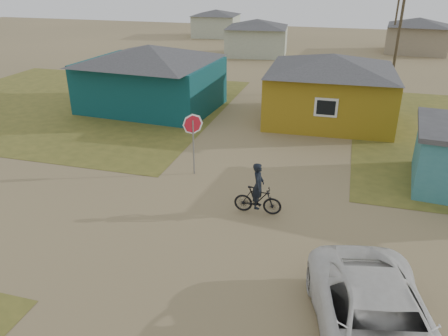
# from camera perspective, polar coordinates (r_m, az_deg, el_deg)

# --- Properties ---
(ground) EXTENTS (120.00, 120.00, 0.00)m
(ground) POSITION_cam_1_polar(r_m,az_deg,el_deg) (14.54, -0.38, -9.77)
(ground) COLOR #8F7B52
(grass_nw) EXTENTS (20.00, 18.00, 0.00)m
(grass_nw) POSITION_cam_1_polar(r_m,az_deg,el_deg) (31.14, -18.98, 7.99)
(grass_nw) COLOR olive
(grass_nw) RESTS_ON ground
(house_teal) EXTENTS (8.93, 7.08, 4.00)m
(house_teal) POSITION_cam_1_polar(r_m,az_deg,el_deg) (28.36, -9.54, 11.73)
(house_teal) COLOR #0B3A3E
(house_teal) RESTS_ON ground
(house_yellow) EXTENTS (7.72, 6.76, 3.90)m
(house_yellow) POSITION_cam_1_polar(r_m,az_deg,el_deg) (26.28, 13.69, 10.25)
(house_yellow) COLOR olive
(house_yellow) RESTS_ON ground
(house_pale_west) EXTENTS (7.04, 6.15, 3.60)m
(house_pale_west) POSITION_cam_1_polar(r_m,az_deg,el_deg) (46.91, 4.32, 16.74)
(house_pale_west) COLOR #B0B89E
(house_pale_west) RESTS_ON ground
(house_beige_east) EXTENTS (6.95, 6.05, 3.60)m
(house_beige_east) POSITION_cam_1_polar(r_m,az_deg,el_deg) (52.33, 23.89, 15.63)
(house_beige_east) COLOR gray
(house_beige_east) RESTS_ON ground
(house_pale_north) EXTENTS (6.28, 5.81, 3.40)m
(house_pale_north) POSITION_cam_1_polar(r_m,az_deg,el_deg) (60.43, -1.05, 18.45)
(house_pale_north) COLOR #B0B89E
(house_pale_north) RESTS_ON ground
(utility_pole_near) EXTENTS (1.40, 0.20, 8.00)m
(utility_pole_near) POSITION_cam_1_polar(r_m,az_deg,el_deg) (33.91, 21.88, 16.03)
(utility_pole_near) COLOR #473B2A
(utility_pole_near) RESTS_ON ground
(utility_pole_far) EXTENTS (1.40, 0.20, 8.00)m
(utility_pole_far) POSITION_cam_1_polar(r_m,az_deg,el_deg) (49.86, 21.65, 18.30)
(utility_pole_far) COLOR #473B2A
(utility_pole_far) RESTS_ON ground
(stop_sign) EXTENTS (0.87, 0.29, 2.74)m
(stop_sign) POSITION_cam_1_polar(r_m,az_deg,el_deg) (18.46, -4.07, 4.87)
(stop_sign) COLOR gray
(stop_sign) RESTS_ON ground
(cyclist) EXTENTS (1.77, 0.64, 1.99)m
(cyclist) POSITION_cam_1_polar(r_m,az_deg,el_deg) (15.89, 4.45, -3.58)
(cyclist) COLOR black
(cyclist) RESTS_ON ground
(vehicle) EXTENTS (3.85, 6.22, 1.61)m
(vehicle) POSITION_cam_1_polar(r_m,az_deg,el_deg) (11.09, 19.60, -19.08)
(vehicle) COLOR white
(vehicle) RESTS_ON ground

